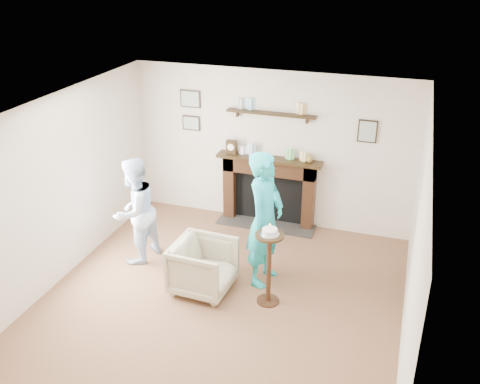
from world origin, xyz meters
name	(u,v)px	position (x,y,z in m)	size (l,w,h in m)	color
ground	(217,306)	(0.00, 0.00, 0.00)	(5.00, 5.00, 0.00)	brown
room_shell	(234,168)	(0.00, 0.69, 1.62)	(4.54, 5.02, 2.52)	beige
armchair	(204,289)	(-0.30, 0.30, 0.00)	(0.75, 0.77, 0.70)	#BBB08B
man	(139,258)	(-1.48, 0.71, 0.00)	(0.76, 0.59, 1.56)	silver
woman	(264,279)	(0.39, 0.77, 0.00)	(0.68, 0.44, 1.86)	teal
pedestal_table	(269,255)	(0.59, 0.30, 0.70)	(0.35, 0.35, 1.13)	black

